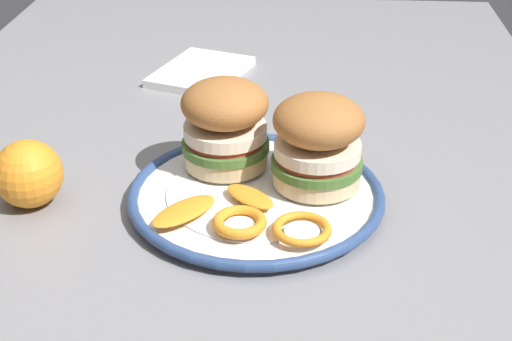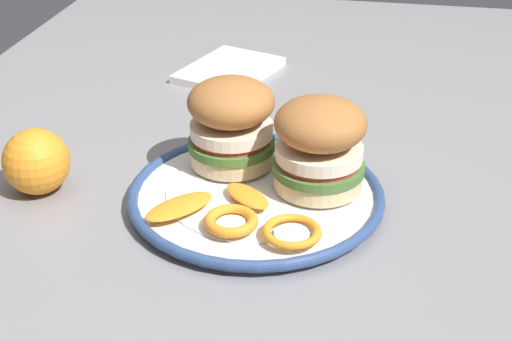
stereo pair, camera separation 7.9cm
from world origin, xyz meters
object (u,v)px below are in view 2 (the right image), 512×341
Objects in this scene: dining_table at (224,248)px; whole_orange at (36,162)px; sandwich_half_right at (320,144)px; dinner_plate at (256,195)px; sandwich_half_left at (231,121)px.

dining_table is 20.41× the size of whole_orange.
dining_table is 11.80× the size of sandwich_half_right.
dinner_plate is at bearing -127.58° from dining_table.
whole_orange is (-0.05, 0.19, 0.13)m from dining_table.
sandwich_half_left is at bearing 34.96° from dinner_plate.
dining_table is at bearing 157.79° from sandwich_half_left.
sandwich_half_right is at bearing -82.89° from whole_orange.
dinner_plate is at bearing -145.04° from sandwich_half_left.
sandwich_half_left is (0.05, 0.04, 0.06)m from dinner_plate.
whole_orange is (-0.04, 0.30, -0.03)m from sandwich_half_right.
dining_table is 5.42× the size of dinner_plate.
sandwich_half_right is 0.31m from whole_orange.
dinner_plate reaches higher than dining_table.
sandwich_half_right reaches higher than whole_orange.
whole_orange reaches higher than dinner_plate.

